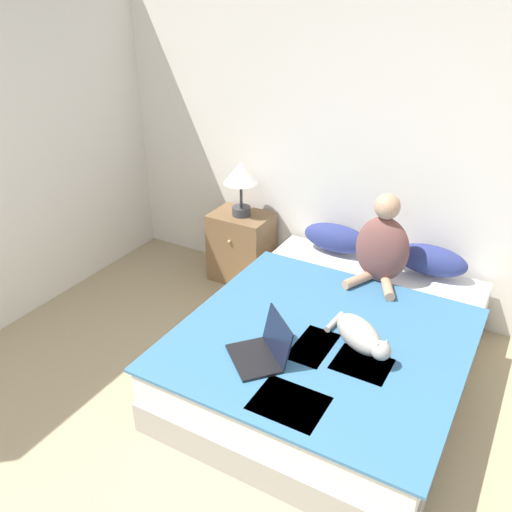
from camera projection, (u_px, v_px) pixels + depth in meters
wall_back at (395, 153)px, 4.01m from camera, size 5.81×0.05×2.55m
bed at (332, 350)px, 3.62m from camera, size 1.72×2.11×0.46m
pillow_near at (336, 238)px, 4.33m from camera, size 0.54×0.22×0.23m
pillow_far at (430, 260)px, 4.01m from camera, size 0.54×0.22×0.23m
person_sitting at (382, 246)px, 3.85m from camera, size 0.39×0.38×0.67m
cat_tabby at (361, 336)px, 3.22m from camera, size 0.47×0.43×0.19m
laptop_open at (262, 351)px, 3.15m from camera, size 0.46×0.45×0.26m
nightstand at (242, 247)px, 4.78m from camera, size 0.51×0.40×0.62m
table_lamp at (241, 178)px, 4.47m from camera, size 0.29×0.29×0.46m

